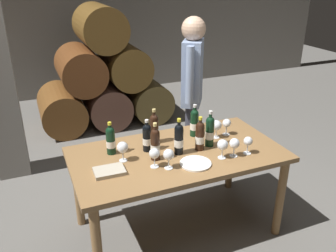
{
  "coord_description": "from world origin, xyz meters",
  "views": [
    {
      "loc": [
        -1.05,
        -2.31,
        2.11
      ],
      "look_at": [
        0.0,
        0.2,
        0.91
      ],
      "focal_mm": 38.04,
      "sensor_mm": 36.0,
      "label": 1
    }
  ],
  "objects_px": {
    "wine_bottle_1": "(194,122)",
    "wine_glass_6": "(216,126)",
    "serving_plate": "(196,163)",
    "wine_glass_1": "(227,124)",
    "wine_bottle_3": "(147,137)",
    "tasting_notebook": "(109,171)",
    "dining_table": "(177,162)",
    "wine_bottle_7": "(155,144)",
    "sommelier_presenting": "(192,86)",
    "wine_glass_0": "(223,145)",
    "wine_glass_4": "(169,155)",
    "wine_bottle_0": "(200,136)",
    "wine_glass_3": "(234,144)",
    "wine_glass_7": "(123,148)",
    "wine_glass_5": "(154,154)",
    "wine_bottle_4": "(154,128)",
    "wine_glass_2": "(248,142)",
    "wine_bottle_6": "(210,131)",
    "wine_bottle_2": "(111,140)",
    "wine_bottle_5": "(179,139)"
  },
  "relations": [
    {
      "from": "wine_bottle_1",
      "to": "wine_glass_6",
      "type": "distance_m",
      "value": 0.19
    },
    {
      "from": "serving_plate",
      "to": "wine_glass_1",
      "type": "bearing_deg",
      "value": 36.92
    },
    {
      "from": "wine_bottle_1",
      "to": "serving_plate",
      "type": "xyz_separation_m",
      "value": [
        -0.22,
        -0.46,
        -0.12
      ]
    },
    {
      "from": "wine_bottle_1",
      "to": "wine_bottle_3",
      "type": "height_order",
      "value": "wine_bottle_1"
    },
    {
      "from": "serving_plate",
      "to": "tasting_notebook",
      "type": "bearing_deg",
      "value": 168.37
    },
    {
      "from": "dining_table",
      "to": "wine_bottle_7",
      "type": "distance_m",
      "value": 0.3
    },
    {
      "from": "sommelier_presenting",
      "to": "wine_glass_1",
      "type": "bearing_deg",
      "value": -85.85
    },
    {
      "from": "wine_glass_0",
      "to": "wine_glass_4",
      "type": "height_order",
      "value": "wine_glass_0"
    },
    {
      "from": "wine_bottle_0",
      "to": "wine_glass_3",
      "type": "xyz_separation_m",
      "value": [
        0.2,
        -0.21,
        -0.02
      ]
    },
    {
      "from": "wine_glass_1",
      "to": "wine_glass_6",
      "type": "height_order",
      "value": "wine_glass_6"
    },
    {
      "from": "wine_glass_3",
      "to": "wine_glass_6",
      "type": "xyz_separation_m",
      "value": [
        0.04,
        0.35,
        0.01
      ]
    },
    {
      "from": "wine_bottle_3",
      "to": "wine_glass_6",
      "type": "height_order",
      "value": "wine_bottle_3"
    },
    {
      "from": "wine_glass_7",
      "to": "tasting_notebook",
      "type": "xyz_separation_m",
      "value": [
        -0.14,
        -0.13,
        -0.1
      ]
    },
    {
      "from": "wine_bottle_0",
      "to": "serving_plate",
      "type": "height_order",
      "value": "wine_bottle_0"
    },
    {
      "from": "wine_glass_4",
      "to": "wine_glass_6",
      "type": "relative_size",
      "value": 0.96
    },
    {
      "from": "wine_glass_0",
      "to": "wine_glass_5",
      "type": "height_order",
      "value": "wine_glass_0"
    },
    {
      "from": "dining_table",
      "to": "wine_bottle_7",
      "type": "relative_size",
      "value": 5.57
    },
    {
      "from": "wine_bottle_4",
      "to": "wine_glass_0",
      "type": "height_order",
      "value": "wine_bottle_4"
    },
    {
      "from": "wine_bottle_3",
      "to": "tasting_notebook",
      "type": "distance_m",
      "value": 0.44
    },
    {
      "from": "dining_table",
      "to": "wine_glass_1",
      "type": "distance_m",
      "value": 0.59
    },
    {
      "from": "wine_bottle_7",
      "to": "wine_bottle_4",
      "type": "bearing_deg",
      "value": 70.92
    },
    {
      "from": "wine_glass_6",
      "to": "serving_plate",
      "type": "relative_size",
      "value": 0.68
    },
    {
      "from": "wine_bottle_0",
      "to": "wine_bottle_4",
      "type": "bearing_deg",
      "value": 138.53
    },
    {
      "from": "wine_glass_5",
      "to": "serving_plate",
      "type": "distance_m",
      "value": 0.33
    },
    {
      "from": "wine_glass_2",
      "to": "sommelier_presenting",
      "type": "relative_size",
      "value": 0.09
    },
    {
      "from": "wine_glass_1",
      "to": "wine_glass_2",
      "type": "relative_size",
      "value": 1.02
    },
    {
      "from": "wine_bottle_1",
      "to": "wine_bottle_3",
      "type": "relative_size",
      "value": 1.07
    },
    {
      "from": "wine_glass_0",
      "to": "wine_glass_5",
      "type": "xyz_separation_m",
      "value": [
        -0.53,
        0.08,
        -0.0
      ]
    },
    {
      "from": "wine_glass_0",
      "to": "serving_plate",
      "type": "bearing_deg",
      "value": -177.81
    },
    {
      "from": "wine_bottle_7",
      "to": "wine_glass_6",
      "type": "height_order",
      "value": "wine_bottle_7"
    },
    {
      "from": "wine_glass_2",
      "to": "dining_table",
      "type": "bearing_deg",
      "value": 155.27
    },
    {
      "from": "wine_bottle_3",
      "to": "wine_glass_0",
      "type": "distance_m",
      "value": 0.6
    },
    {
      "from": "tasting_notebook",
      "to": "wine_glass_2",
      "type": "bearing_deg",
      "value": -5.33
    },
    {
      "from": "wine_glass_4",
      "to": "wine_bottle_6",
      "type": "bearing_deg",
      "value": 25.11
    },
    {
      "from": "tasting_notebook",
      "to": "wine_bottle_4",
      "type": "bearing_deg",
      "value": 36.96
    },
    {
      "from": "wine_bottle_2",
      "to": "wine_glass_2",
      "type": "bearing_deg",
      "value": -22.86
    },
    {
      "from": "wine_glass_1",
      "to": "sommelier_presenting",
      "type": "distance_m",
      "value": 0.64
    },
    {
      "from": "wine_bottle_2",
      "to": "wine_glass_6",
      "type": "height_order",
      "value": "wine_bottle_2"
    },
    {
      "from": "wine_glass_0",
      "to": "wine_glass_6",
      "type": "xyz_separation_m",
      "value": [
        0.14,
        0.34,
        0.0
      ]
    },
    {
      "from": "wine_bottle_1",
      "to": "wine_bottle_7",
      "type": "relative_size",
      "value": 0.95
    },
    {
      "from": "wine_glass_1",
      "to": "wine_glass_4",
      "type": "distance_m",
      "value": 0.78
    },
    {
      "from": "wine_bottle_1",
      "to": "wine_bottle_2",
      "type": "distance_m",
      "value": 0.76
    },
    {
      "from": "wine_glass_5",
      "to": "sommelier_presenting",
      "type": "height_order",
      "value": "sommelier_presenting"
    },
    {
      "from": "wine_bottle_3",
      "to": "serving_plate",
      "type": "relative_size",
      "value": 1.13
    },
    {
      "from": "wine_bottle_5",
      "to": "wine_glass_6",
      "type": "height_order",
      "value": "wine_bottle_5"
    },
    {
      "from": "wine_glass_2",
      "to": "wine_glass_6",
      "type": "relative_size",
      "value": 0.9
    },
    {
      "from": "wine_bottle_1",
      "to": "sommelier_presenting",
      "type": "distance_m",
      "value": 0.59
    },
    {
      "from": "wine_bottle_5",
      "to": "wine_glass_1",
      "type": "height_order",
      "value": "wine_bottle_5"
    },
    {
      "from": "wine_bottle_0",
      "to": "wine_bottle_7",
      "type": "height_order",
      "value": "wine_bottle_7"
    },
    {
      "from": "wine_glass_7",
      "to": "serving_plate",
      "type": "height_order",
      "value": "wine_glass_7"
    }
  ]
}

